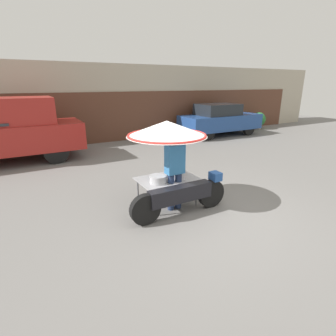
{
  "coord_description": "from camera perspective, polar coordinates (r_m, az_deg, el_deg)",
  "views": [
    {
      "loc": [
        -3.05,
        -3.77,
        2.57
      ],
      "look_at": [
        -0.47,
        0.86,
        0.86
      ],
      "focal_mm": 28.0,
      "sensor_mm": 36.0,
      "label": 1
    }
  ],
  "objects": [
    {
      "name": "parked_car",
      "position": [
        13.87,
        11.18,
        10.32
      ],
      "size": [
        4.24,
        1.68,
        1.6
      ],
      "color": "black",
      "rests_on": "ground"
    },
    {
      "name": "ground_plane",
      "position": [
        5.49,
        8.84,
        -10.27
      ],
      "size": [
        36.0,
        36.0,
        0.0
      ],
      "primitive_type": "plane",
      "color": "slate"
    },
    {
      "name": "vendor_motorcycle_cart",
      "position": [
        5.4,
        0.24,
        5.15
      ],
      "size": [
        2.17,
        1.67,
        1.86
      ],
      "color": "black",
      "rests_on": "ground"
    },
    {
      "name": "pickup_truck",
      "position": [
        10.15,
        -31.82,
        6.48
      ],
      "size": [
        5.02,
        1.8,
        2.15
      ],
      "color": "black",
      "rests_on": "ground"
    },
    {
      "name": "shopfront_building",
      "position": [
        13.14,
        -16.07,
        13.44
      ],
      "size": [
        28.0,
        2.06,
        3.42
      ],
      "color": "#B2A893",
      "rests_on": "ground"
    },
    {
      "name": "potted_plant",
      "position": [
        16.49,
        19.08,
        9.91
      ],
      "size": [
        0.81,
        0.81,
        0.98
      ],
      "color": "gray",
      "rests_on": "ground"
    },
    {
      "name": "vendor_person",
      "position": [
        5.38,
        1.48,
        -0.06
      ],
      "size": [
        0.38,
        0.22,
        1.63
      ],
      "color": "navy",
      "rests_on": "ground"
    }
  ]
}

